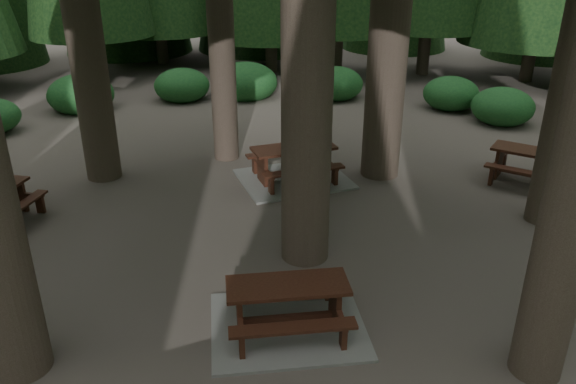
{
  "coord_description": "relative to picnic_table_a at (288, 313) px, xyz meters",
  "views": [
    {
      "loc": [
        1.21,
        -8.57,
        5.25
      ],
      "look_at": [
        0.47,
        0.52,
        1.1
      ],
      "focal_mm": 35.0,
      "sensor_mm": 36.0,
      "label": 1
    }
  ],
  "objects": [
    {
      "name": "picnic_table_c",
      "position": [
        -0.31,
        5.51,
        0.04
      ],
      "size": [
        3.07,
        2.86,
        0.83
      ],
      "rotation": [
        0.0,
        0.0,
        0.43
      ],
      "color": "gray",
      "rests_on": "ground"
    },
    {
      "name": "shrub_ring",
      "position": [
        0.04,
        2.63,
        0.15
      ],
      "size": [
        23.86,
        24.64,
        1.49
      ],
      "color": "#1C5227",
      "rests_on": "ground"
    },
    {
      "name": "picnic_table_d",
      "position": [
        5.21,
        5.82,
        0.27
      ],
      "size": [
        2.3,
        2.15,
        0.79
      ],
      "rotation": [
        0.0,
        0.0,
        -0.48
      ],
      "color": "#361710",
      "rests_on": "ground"
    },
    {
      "name": "picnic_table_a",
      "position": [
        0.0,
        0.0,
        0.0
      ],
      "size": [
        2.57,
        2.27,
        0.76
      ],
      "rotation": [
        0.0,
        0.0,
        0.21
      ],
      "color": "gray",
      "rests_on": "ground"
    },
    {
      "name": "ground",
      "position": [
        -0.66,
        1.87,
        -0.25
      ],
      "size": [
        80.0,
        80.0,
        0.0
      ],
      "primitive_type": "plane",
      "color": "#4F4740",
      "rests_on": "ground"
    }
  ]
}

